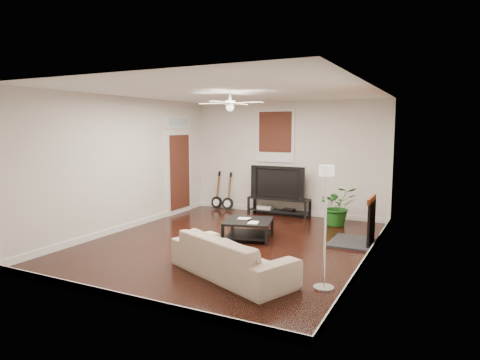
# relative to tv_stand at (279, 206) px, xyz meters

# --- Properties ---
(room) EXTENTS (5.01, 6.01, 2.81)m
(room) POSITION_rel_tv_stand_xyz_m (0.11, -2.78, 1.18)
(room) COLOR black
(room) RESTS_ON ground
(brick_accent) EXTENTS (0.02, 2.20, 2.80)m
(brick_accent) POSITION_rel_tv_stand_xyz_m (2.60, -1.78, 1.18)
(brick_accent) COLOR brown
(brick_accent) RESTS_ON floor
(fireplace) EXTENTS (0.80, 1.10, 0.92)m
(fireplace) POSITION_rel_tv_stand_xyz_m (2.31, -1.78, 0.24)
(fireplace) COLOR black
(fireplace) RESTS_ON floor
(window_back) EXTENTS (1.00, 0.06, 1.30)m
(window_back) POSITION_rel_tv_stand_xyz_m (-0.19, 0.19, 1.73)
(window_back) COLOR #3F1A11
(window_back) RESTS_ON wall_back
(door_left) EXTENTS (0.08, 1.00, 2.50)m
(door_left) POSITION_rel_tv_stand_xyz_m (-2.35, -0.88, 1.03)
(door_left) COLOR white
(door_left) RESTS_ON wall_left
(tv_stand) EXTENTS (1.54, 0.41, 0.43)m
(tv_stand) POSITION_rel_tv_stand_xyz_m (0.00, 0.00, 0.00)
(tv_stand) COLOR black
(tv_stand) RESTS_ON floor
(tv) EXTENTS (1.38, 0.18, 0.80)m
(tv) POSITION_rel_tv_stand_xyz_m (-0.00, 0.02, 0.61)
(tv) COLOR black
(tv) RESTS_ON tv_stand
(coffee_table) EXTENTS (1.08, 1.08, 0.37)m
(coffee_table) POSITION_rel_tv_stand_xyz_m (0.29, -2.37, -0.03)
(coffee_table) COLOR black
(coffee_table) RESTS_ON floor
(sofa) EXTENTS (2.21, 1.56, 0.60)m
(sofa) POSITION_rel_tv_stand_xyz_m (0.94, -4.33, 0.08)
(sofa) COLOR #BFAC8F
(sofa) RESTS_ON floor
(floor_lamp) EXTENTS (0.36, 0.36, 1.68)m
(floor_lamp) POSITION_rel_tv_stand_xyz_m (2.29, -4.23, 0.63)
(floor_lamp) COLOR white
(floor_lamp) RESTS_ON floor
(potted_plant) EXTENTS (1.03, 0.99, 0.89)m
(potted_plant) POSITION_rel_tv_stand_xyz_m (1.57, -0.49, 0.23)
(potted_plant) COLOR #1A5A19
(potted_plant) RESTS_ON floor
(guitar_left) EXTENTS (0.32, 0.22, 1.01)m
(guitar_left) POSITION_rel_tv_stand_xyz_m (-1.76, -0.03, 0.29)
(guitar_left) COLOR black
(guitar_left) RESTS_ON floor
(guitar_right) EXTENTS (0.33, 0.25, 1.01)m
(guitar_right) POSITION_rel_tv_stand_xyz_m (-1.41, -0.06, 0.29)
(guitar_right) COLOR black
(guitar_right) RESTS_ON floor
(ceiling_fan) EXTENTS (1.24, 1.24, 0.32)m
(ceiling_fan) POSITION_rel_tv_stand_xyz_m (0.11, -2.78, 2.38)
(ceiling_fan) COLOR white
(ceiling_fan) RESTS_ON ceiling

